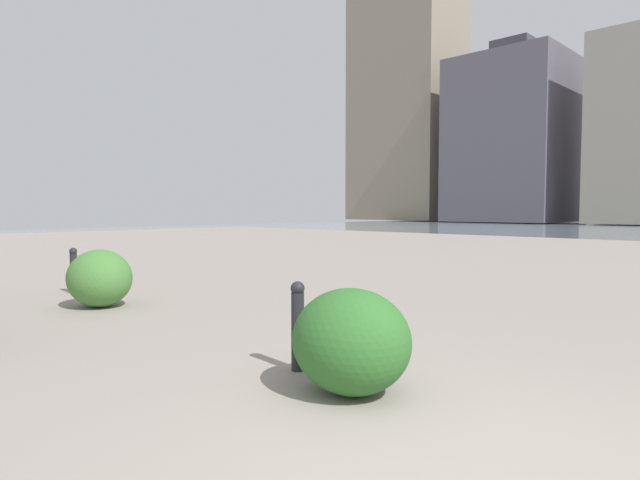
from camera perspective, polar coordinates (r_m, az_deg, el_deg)
building_annex at (r=73.17m, az=20.28°, el=10.09°), size 13.48×14.12×22.86m
building_highrise at (r=83.39m, az=9.37°, el=14.93°), size 15.18×10.67×38.80m
bollard_near at (r=4.91m, az=-2.43°, el=-9.09°), size 0.13×0.13×0.83m
bollard_mid at (r=10.31m, az=-25.13°, el=-2.92°), size 0.13×0.13×0.82m
shrub_low at (r=8.73m, az=-22.76°, el=-3.84°), size 1.04×0.93×0.88m
shrub_round at (r=4.33m, az=3.39°, el=-10.88°), size 1.01×0.91×0.86m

